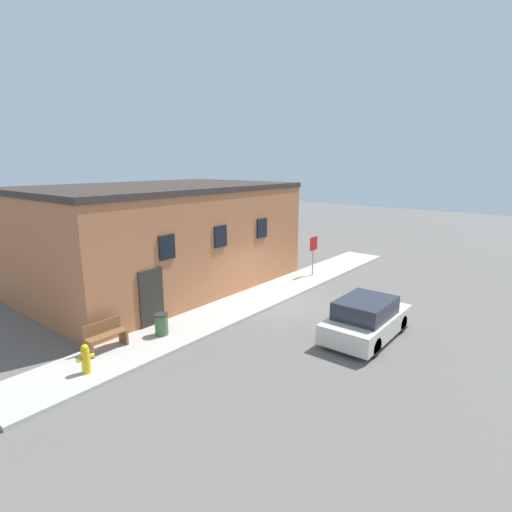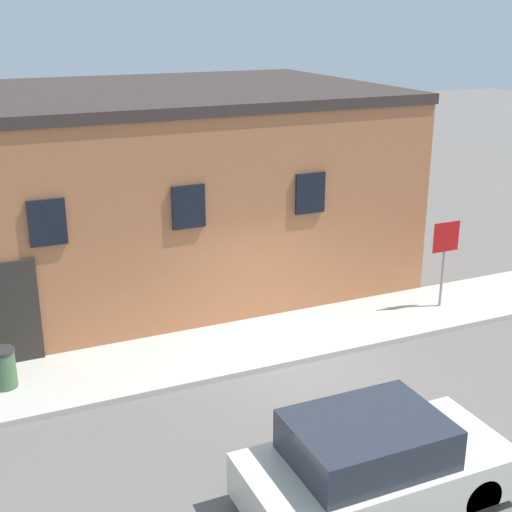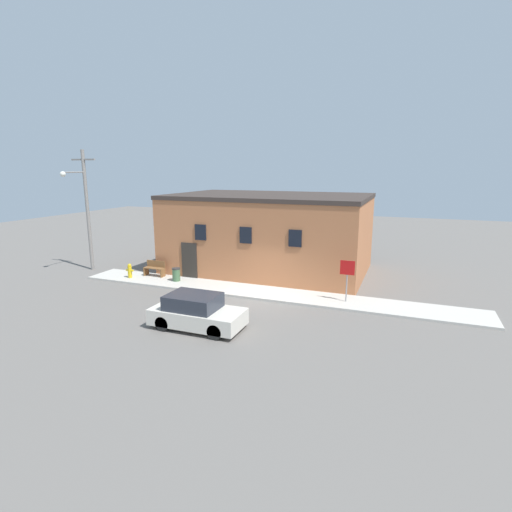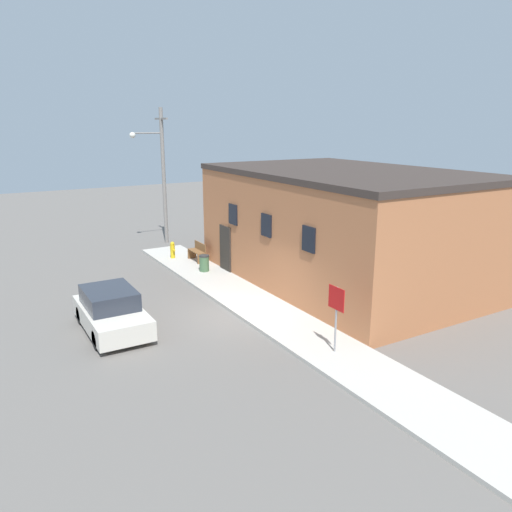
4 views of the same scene
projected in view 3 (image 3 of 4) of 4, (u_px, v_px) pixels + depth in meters
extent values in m
plane|color=#66605B|center=(256.00, 300.00, 19.88)|extent=(80.00, 80.00, 0.00)
cube|color=#BCB7AD|center=(264.00, 293.00, 20.87)|extent=(21.50, 2.21, 0.12)
cube|color=#B26B42|center=(269.00, 235.00, 25.41)|extent=(12.00, 7.67, 4.62)
cube|color=#382D28|center=(270.00, 196.00, 24.89)|extent=(12.10, 7.77, 0.24)
cube|color=black|center=(201.00, 232.00, 22.77)|extent=(0.70, 0.08, 0.90)
cube|color=black|center=(246.00, 235.00, 21.77)|extent=(0.70, 0.08, 0.90)
cube|color=black|center=(295.00, 238.00, 20.78)|extent=(0.70, 0.08, 0.90)
cube|color=#2D2823|center=(189.00, 261.00, 23.43)|extent=(1.00, 0.08, 2.20)
cylinder|color=gold|center=(130.00, 272.00, 23.50)|extent=(0.23, 0.23, 0.68)
sphere|color=gold|center=(129.00, 265.00, 23.42)|extent=(0.21, 0.21, 0.21)
cylinder|color=gold|center=(127.00, 270.00, 23.55)|extent=(0.13, 0.11, 0.11)
cylinder|color=gold|center=(132.00, 271.00, 23.42)|extent=(0.13, 0.11, 0.11)
cylinder|color=gray|center=(347.00, 281.00, 19.12)|extent=(0.06, 0.06, 2.03)
cube|color=red|center=(347.00, 268.00, 18.96)|extent=(0.69, 0.02, 0.69)
cube|color=brown|center=(146.00, 271.00, 24.09)|extent=(0.08, 0.44, 0.48)
cube|color=brown|center=(163.00, 273.00, 23.67)|extent=(0.08, 0.44, 0.48)
cube|color=brown|center=(154.00, 268.00, 23.82)|extent=(1.27, 0.44, 0.04)
cube|color=brown|center=(156.00, 264.00, 23.96)|extent=(1.27, 0.04, 0.39)
cylinder|color=#426642|center=(176.00, 275.00, 22.83)|extent=(0.44, 0.44, 0.69)
cylinder|color=#2D2D2D|center=(176.00, 269.00, 22.75)|extent=(0.47, 0.47, 0.06)
cylinder|color=gray|center=(88.00, 211.00, 25.21)|extent=(0.21, 0.21, 7.58)
cylinder|color=gray|center=(74.00, 172.00, 23.94)|extent=(0.07, 1.65, 0.07)
sphere|color=silver|center=(63.00, 174.00, 23.21)|extent=(0.32, 0.32, 0.32)
cube|color=gray|center=(83.00, 160.00, 24.53)|extent=(1.80, 0.10, 0.10)
cylinder|color=black|center=(232.00, 318.00, 16.66)|extent=(0.61, 0.20, 0.61)
cylinder|color=black|center=(215.00, 332.00, 15.23)|extent=(0.61, 0.20, 0.61)
cylinder|color=black|center=(183.00, 311.00, 17.50)|extent=(0.61, 0.20, 0.61)
cylinder|color=black|center=(163.00, 323.00, 16.07)|extent=(0.61, 0.20, 0.61)
cube|color=beige|center=(198.00, 316.00, 16.32)|extent=(3.80, 1.77, 0.65)
cube|color=#282D38|center=(193.00, 301.00, 16.26)|extent=(2.09, 1.56, 0.59)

